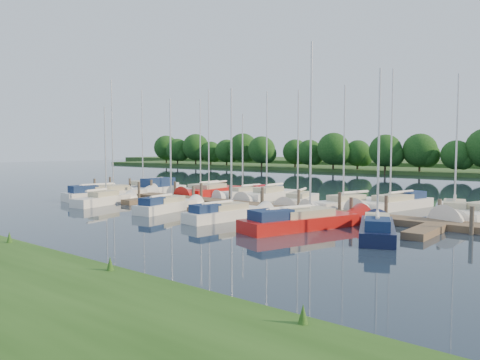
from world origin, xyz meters
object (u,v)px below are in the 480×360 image
Objects in this scene: dock at (230,205)px; sailboat_s_2 at (168,207)px; motorboat at (156,190)px; sailboat_n_0 at (145,188)px; sailboat_n_5 at (268,197)px.

dock is 4.50× the size of sailboat_s_2.
sailboat_s_2 reaches higher than motorboat.
dock is 5.54× the size of motorboat.
dock is 5.20m from sailboat_s_2.
dock is 3.47× the size of sailboat_n_0.
motorboat is at bearing 8.65° from sailboat_n_5.
sailboat_s_2 is at bearing -115.84° from dock.
motorboat is 14.06m from sailboat_s_2.
dock is at bearing 94.61° from sailboat_n_5.
dock is 14.01m from motorboat.
sailboat_s_2 is at bearing 79.86° from sailboat_n_5.
sailboat_n_0 reaches higher than sailboat_s_2.
motorboat is 0.81× the size of sailboat_s_2.
motorboat is at bearing 133.83° from sailboat_s_2.
sailboat_s_2 is (-1.51, -10.93, 0.04)m from sailboat_n_5.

